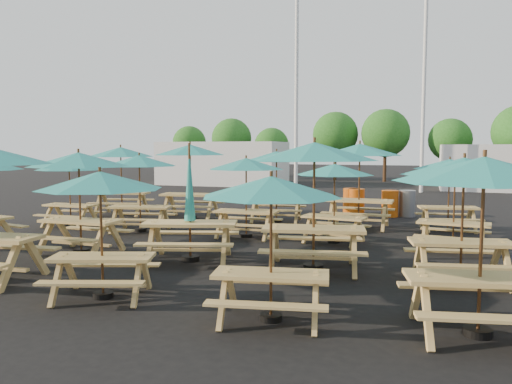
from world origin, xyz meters
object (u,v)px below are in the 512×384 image
(picnic_unit_17, at_px, (464,173))
(waste_bin_1, at_px, (351,201))
(picnic_unit_5, at_px, (79,165))
(waste_bin_2, at_px, (390,204))
(waste_bin_0, at_px, (357,201))
(picnic_unit_12, at_px, (271,194))
(picnic_unit_7, at_px, (190,154))
(picnic_unit_13, at_px, (314,158))
(picnic_unit_2, at_px, (69,169))
(picnic_unit_18, at_px, (455,175))
(picnic_unit_9, at_px, (190,213))
(picnic_unit_10, at_px, (246,168))
(picnic_unit_16, at_px, (484,178))
(picnic_unit_3, at_px, (121,155))
(picnic_unit_19, at_px, (450,168))
(waste_bin_3, at_px, (407,203))
(picnic_unit_8, at_px, (100,187))
(picnic_unit_11, at_px, (277,160))
(picnic_unit_6, at_px, (139,164))
(picnic_unit_15, at_px, (360,154))
(picnic_unit_14, at_px, (335,173))

(picnic_unit_17, xyz_separation_m, waste_bin_1, (-3.24, 8.93, -1.51))
(picnic_unit_5, bearing_deg, waste_bin_2, 53.78)
(waste_bin_0, bearing_deg, picnic_unit_12, -88.06)
(picnic_unit_7, bearing_deg, waste_bin_1, 23.84)
(picnic_unit_13, bearing_deg, picnic_unit_2, 149.40)
(picnic_unit_7, distance_m, picnic_unit_18, 8.73)
(picnic_unit_9, bearing_deg, picnic_unit_10, 70.56)
(picnic_unit_12, bearing_deg, picnic_unit_16, -3.99)
(picnic_unit_7, distance_m, waste_bin_1, 6.15)
(picnic_unit_5, xyz_separation_m, picnic_unit_16, (8.11, -2.53, -0.01))
(picnic_unit_3, distance_m, waste_bin_0, 8.68)
(picnic_unit_7, bearing_deg, picnic_unit_2, -142.47)
(picnic_unit_19, height_order, waste_bin_3, picnic_unit_19)
(picnic_unit_3, height_order, picnic_unit_5, picnic_unit_3)
(picnic_unit_3, bearing_deg, picnic_unit_2, -100.73)
(picnic_unit_8, xyz_separation_m, picnic_unit_12, (2.87, -0.13, -0.01))
(picnic_unit_11, distance_m, waste_bin_2, 4.48)
(picnic_unit_19, distance_m, waste_bin_1, 4.61)
(picnic_unit_6, xyz_separation_m, picnic_unit_17, (8.39, -2.89, 0.03))
(picnic_unit_15, bearing_deg, picnic_unit_12, -89.61)
(picnic_unit_3, bearing_deg, picnic_unit_14, -31.77)
(picnic_unit_12, xyz_separation_m, picnic_unit_15, (0.08, 8.67, 0.45))
(picnic_unit_5, distance_m, waste_bin_3, 11.27)
(picnic_unit_13, relative_size, waste_bin_0, 3.10)
(picnic_unit_8, height_order, picnic_unit_19, picnic_unit_19)
(picnic_unit_5, bearing_deg, picnic_unit_3, 115.95)
(picnic_unit_2, bearing_deg, picnic_unit_17, -16.66)
(picnic_unit_12, distance_m, picnic_unit_16, 2.71)
(picnic_unit_10, xyz_separation_m, waste_bin_2, (3.38, 5.41, -1.42))
(picnic_unit_8, relative_size, picnic_unit_14, 1.12)
(waste_bin_2, bearing_deg, picnic_unit_12, -94.00)
(picnic_unit_5, xyz_separation_m, picnic_unit_7, (-0.17, 5.94, 0.19))
(picnic_unit_8, bearing_deg, picnic_unit_17, 8.86)
(picnic_unit_6, xyz_separation_m, picnic_unit_8, (2.89, -5.74, -0.14))
(picnic_unit_14, height_order, picnic_unit_19, picnic_unit_19)
(picnic_unit_5, relative_size, waste_bin_3, 2.51)
(picnic_unit_7, height_order, picnic_unit_16, picnic_unit_7)
(picnic_unit_8, xyz_separation_m, picnic_unit_14, (2.67, 5.89, -0.03))
(picnic_unit_3, xyz_separation_m, waste_bin_1, (7.79, 3.06, -1.68))
(picnic_unit_12, bearing_deg, waste_bin_1, 82.35)
(picnic_unit_13, bearing_deg, picnic_unit_12, -99.56)
(picnic_unit_2, xyz_separation_m, picnic_unit_15, (8.39, 2.67, 0.45))
(picnic_unit_19, height_order, waste_bin_0, picnic_unit_19)
(picnic_unit_13, relative_size, picnic_unit_18, 1.30)
(picnic_unit_17, bearing_deg, picnic_unit_2, 153.39)
(picnic_unit_7, distance_m, picnic_unit_10, 4.09)
(picnic_unit_16, bearing_deg, picnic_unit_10, 120.94)
(picnic_unit_6, xyz_separation_m, picnic_unit_11, (3.13, 3.17, 0.09))
(picnic_unit_2, relative_size, picnic_unit_12, 0.89)
(picnic_unit_2, height_order, picnic_unit_17, picnic_unit_17)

